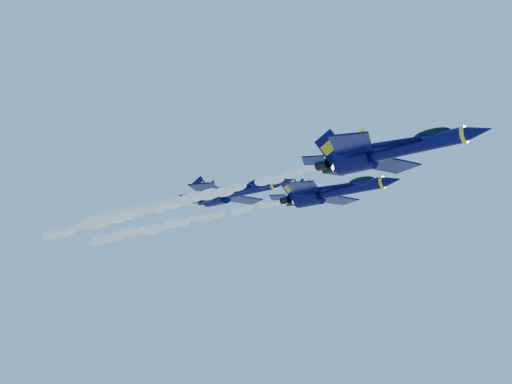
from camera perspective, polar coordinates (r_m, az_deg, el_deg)
The scene contains 6 objects.
jet_lead at distance 55.65m, azimuth 12.99°, elevation 4.02°, with size 17.16×14.08×6.38m.
smoke_trail_jet_lead at distance 70.71m, azimuth -7.16°, elevation -0.73°, with size 39.52×1.91×1.72m, color white.
jet_second at distance 67.35m, azimuth 7.52°, elevation 0.05°, with size 15.52×12.73×5.77m.
smoke_trail_jet_second at distance 83.40m, azimuth -8.23°, elevation -3.17°, with size 39.52×1.73×1.56m, color white.
jet_third at distance 79.99m, azimuth -2.26°, elevation -0.01°, with size 16.72×13.72×6.21m.
smoke_trail_jet_third at distance 99.03m, azimuth -14.21°, elevation -2.77°, with size 39.52×1.86×1.68m, color white.
Camera 1 is at (43.71, -56.93, 132.79)m, focal length 40.00 mm.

